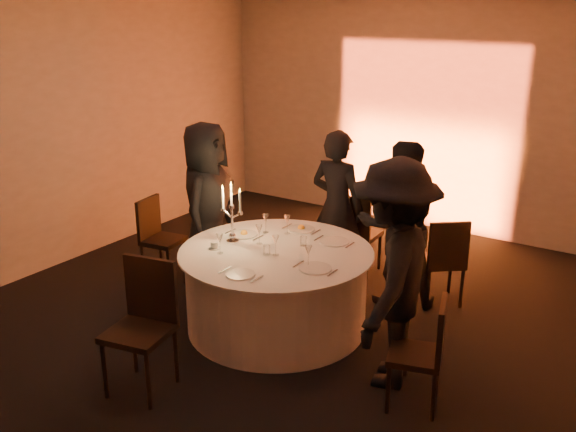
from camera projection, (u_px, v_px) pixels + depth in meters
The scene contains 29 objects.
floor at pixel (277, 325), 6.14m from camera, with size 7.00×7.00×0.00m, color black.
wall_back at pixel (426, 117), 8.43m from camera, with size 7.00×7.00×0.00m, color #A9A39D.
wall_left at pixel (56, 136), 7.22m from camera, with size 7.00×7.00×0.00m, color #A9A39D.
uplighter_fixture at pixel (410, 227), 8.66m from camera, with size 0.25×0.12×0.10m, color black.
banquet_table at pixel (276, 289), 6.01m from camera, with size 1.80×1.80×0.77m.
chair_left at pixel (157, 233), 7.09m from camera, with size 0.45×0.45×0.90m.
chair_back_left at pixel (357, 230), 7.14m from camera, with size 0.42×0.42×0.93m.
chair_back_right at pixel (444, 257), 6.40m from camera, with size 0.57×0.57×0.92m.
chair_right at pixel (425, 348), 4.77m from camera, with size 0.48×0.48×0.89m.
chair_front at pixel (144, 317), 5.02m from camera, with size 0.55×0.55×1.06m.
guest_left at pixel (207, 206), 6.76m from camera, with size 0.87×0.57×1.79m, color black.
guest_back_left at pixel (337, 207), 6.88m from camera, with size 0.62×0.40×1.69m, color black.
guest_back_right at pixel (399, 225), 6.34m from camera, with size 0.82×0.64×1.69m, color black.
guest_right at pixel (393, 275), 4.99m from camera, with size 1.20×0.69×1.85m, color black.
plate_left at pixel (244, 233), 6.27m from camera, with size 0.36×0.27×0.08m.
plate_back_left at pixel (301, 228), 6.42m from camera, with size 0.36×0.27×0.08m.
plate_back_right at pixel (334, 241), 6.09m from camera, with size 0.35×0.28×0.01m.
plate_right at pixel (315, 268), 5.48m from camera, with size 0.36×0.29×0.01m.
plate_front at pixel (240, 274), 5.36m from camera, with size 0.36×0.25×0.01m.
coffee_cup at pixel (215, 246), 5.93m from camera, with size 0.11×0.11×0.07m.
candelabra at pixel (232, 221), 6.03m from camera, with size 0.25×0.12×0.60m.
wine_glass_a at pixel (259, 230), 6.01m from camera, with size 0.07×0.07×0.19m.
wine_glass_b at pixel (308, 251), 5.50m from camera, with size 0.07×0.07×0.19m.
wine_glass_c at pixel (220, 239), 5.78m from camera, with size 0.07×0.07×0.19m.
wine_glass_d at pixel (276, 241), 5.74m from camera, with size 0.07×0.07×0.19m.
wine_glass_e at pixel (287, 221), 6.27m from camera, with size 0.07×0.07×0.19m.
wine_glass_f at pixel (266, 219), 6.30m from camera, with size 0.07×0.07×0.19m.
tumbler_a at pixel (267, 250), 5.78m from camera, with size 0.07×0.07×0.09m, color silver.
tumbler_b at pixel (304, 241), 6.00m from camera, with size 0.07×0.07×0.09m, color silver.
Camera 1 is at (3.10, -4.52, 2.96)m, focal length 40.00 mm.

